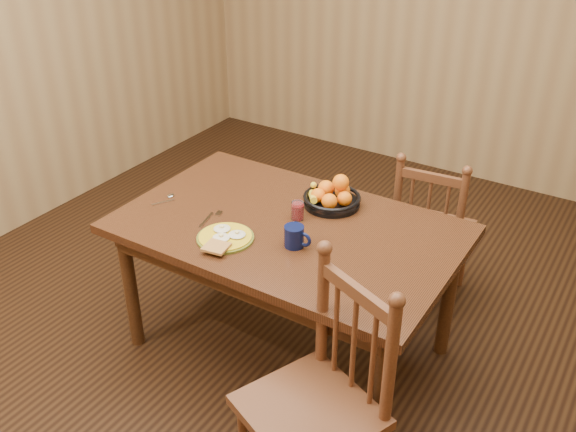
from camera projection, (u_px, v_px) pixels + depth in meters
The scene contains 10 objects.
room at pixel (288, 105), 2.74m from camera, with size 4.52×5.02×2.72m.
dining_table at pixel (288, 240), 3.09m from camera, with size 1.60×1.00×0.75m.
chair_far at pixel (431, 231), 3.58m from camera, with size 0.45×0.44×0.92m.
chair_near at pixel (319, 402), 2.41m from camera, with size 0.60×0.59×1.03m.
breakfast_plate at pixel (225, 237), 2.92m from camera, with size 0.26×0.29×0.04m.
fork at pixel (210, 218), 3.10m from camera, with size 0.05×0.18×0.00m.
spoon at pixel (168, 198), 3.27m from camera, with size 0.07×0.15×0.01m.
coffee_mug at pixel (295, 236), 2.86m from camera, with size 0.13×0.09×0.10m.
juice_glass at pixel (298, 211), 3.07m from camera, with size 0.06×0.06×0.09m.
fruit_bowl at pixel (332, 197), 3.19m from camera, with size 0.29×0.29×0.17m.
Camera 1 is at (1.39, -2.21, 2.31)m, focal length 40.00 mm.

